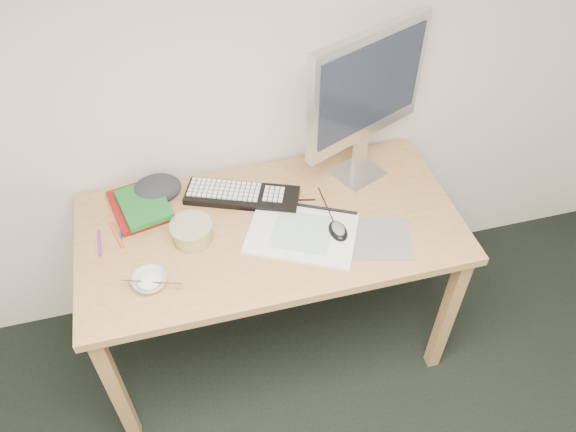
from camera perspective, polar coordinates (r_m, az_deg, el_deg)
name	(u,v)px	position (r m, az deg, el deg)	size (l,w,h in m)	color
desk	(271,240)	(2.12, -1.76, -2.44)	(1.40, 0.70, 0.75)	tan
mousepad	(378,238)	(2.04, 9.17, -2.24)	(0.23, 0.21, 0.00)	slate
sketchpad	(302,233)	(2.03, 1.43, -1.73)	(0.38, 0.27, 0.01)	white
keyboard	(242,195)	(2.16, -4.67, 2.10)	(0.43, 0.14, 0.03)	black
monitor	(367,91)	(2.06, 8.03, 12.47)	(0.50, 0.25, 0.62)	silver
mouse	(338,229)	(2.02, 5.12, -1.31)	(0.06, 0.10, 0.03)	black
rice_bowl	(150,281)	(1.93, -13.87, -6.45)	(0.12, 0.12, 0.04)	white
chopsticks	(152,282)	(1.89, -13.63, -6.55)	(0.02, 0.02, 0.21)	silver
fruit_tub	(192,232)	(2.02, -9.74, -1.60)	(0.15, 0.15, 0.07)	#D0D54B
book_red	(138,206)	(2.19, -14.96, 0.95)	(0.18, 0.24, 0.02)	maroon
book_green	(144,204)	(2.16, -14.42, 1.16)	(0.16, 0.23, 0.02)	#1A6A26
cloth_lump	(157,188)	(2.22, -13.14, 2.76)	(0.15, 0.13, 0.06)	#2A2D32
pencil_pink	(261,213)	(2.10, -2.77, 0.32)	(0.01, 0.01, 0.17)	#D0688A
pencil_tan	(268,226)	(2.06, -2.01, -1.02)	(0.01, 0.01, 0.16)	tan
pencil_black	(294,200)	(2.15, 0.58, 1.63)	(0.01, 0.01, 0.17)	black
marker_blue	(122,226)	(2.14, -16.47, -1.00)	(0.01, 0.01, 0.13)	#2242B8
marker_orange	(117,234)	(2.11, -17.00, -1.81)	(0.01, 0.01, 0.14)	orange
marker_purple	(99,243)	(2.11, -18.61, -2.62)	(0.01, 0.01, 0.12)	purple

